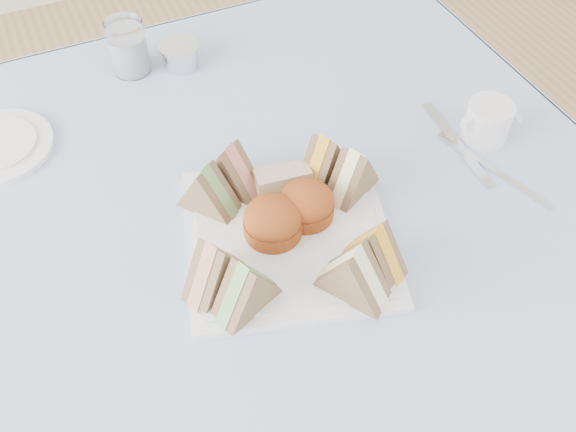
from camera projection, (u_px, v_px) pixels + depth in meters
name	position (u px, v px, depth m)	size (l,w,h in m)	color
floor	(278.00, 427.00, 1.46)	(4.00, 4.00, 0.00)	#9E7751
table	(276.00, 346.00, 1.17)	(0.90, 0.90, 0.74)	brown
tablecloth	(272.00, 214.00, 0.89)	(1.02, 1.02, 0.01)	#94AED1
serving_plate	(288.00, 237.00, 0.85)	(0.27, 0.27, 0.01)	silver
sandwich_fl_a	(214.00, 265.00, 0.77)	(0.09, 0.04, 0.08)	#85644D
sandwich_fl_b	(246.00, 285.00, 0.75)	(0.09, 0.04, 0.08)	#85644D
sandwich_fr_a	(375.00, 247.00, 0.79)	(0.08, 0.04, 0.07)	#85644D
sandwich_fr_b	(354.00, 271.00, 0.76)	(0.09, 0.04, 0.08)	#85644D
sandwich_bl_a	(207.00, 188.00, 0.85)	(0.09, 0.04, 0.08)	#85644D
sandwich_bl_b	(231.00, 167.00, 0.88)	(0.09, 0.04, 0.08)	#85644D
sandwich_br_a	(353.00, 172.00, 0.87)	(0.09, 0.04, 0.08)	#85644D
sandwich_br_b	(324.00, 157.00, 0.89)	(0.09, 0.04, 0.08)	#85644D
scone_left	(273.00, 221.00, 0.83)	(0.08, 0.08, 0.05)	#A94B1E
scone_right	(306.00, 204.00, 0.85)	(0.08, 0.08, 0.05)	#A94B1E
pastry_slice	(283.00, 181.00, 0.89)	(0.08, 0.03, 0.04)	tan
water_glass	(128.00, 47.00, 1.06)	(0.06, 0.06, 0.09)	white
tea_strainer	(180.00, 57.00, 1.09)	(0.07, 0.07, 0.04)	silver
knife	(456.00, 144.00, 0.98)	(0.02, 0.20, 0.00)	silver
fork	(502.00, 176.00, 0.93)	(0.01, 0.17, 0.00)	silver
creamer_jug	(488.00, 121.00, 0.97)	(0.07, 0.07, 0.06)	silver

